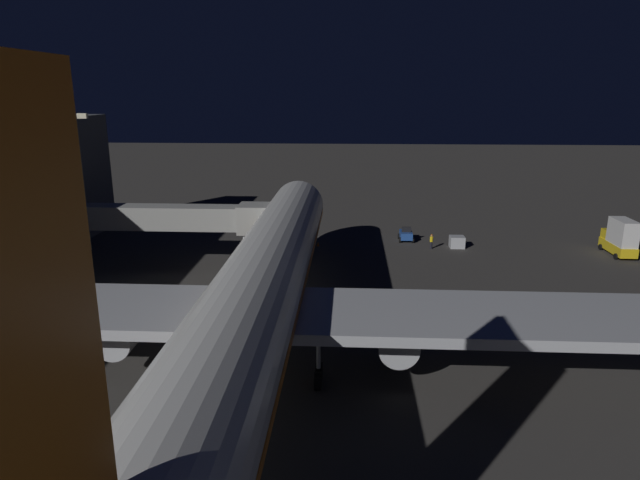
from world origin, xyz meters
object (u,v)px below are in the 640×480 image
airliner_at_gate (258,294)px  traffic_cone_nose_port (318,244)px  jet_bridge (167,218)px  baggage_tug_lead (406,235)px  traffic_cone_nose_starboard (283,243)px  ground_crew_marshaller_fwd (431,241)px  cargo_truck_aft (620,238)px  baggage_container_near_belt (457,242)px  apron_floodlight_mast (81,172)px

airliner_at_gate → traffic_cone_nose_port: bearing=-94.0°
jet_bridge → baggage_tug_lead: 30.09m
baggage_tug_lead → traffic_cone_nose_starboard: (15.61, 3.12, -0.51)m
ground_crew_marshaller_fwd → traffic_cone_nose_starboard: ground_crew_marshaller_fwd is taller
ground_crew_marshaller_fwd → cargo_truck_aft: bearing=176.0°
jet_bridge → traffic_cone_nose_starboard: bearing=-140.7°
airliner_at_gate → jet_bridge: size_ratio=2.53×
baggage_container_near_belt → jet_bridge: bearing=16.2°
apron_floodlight_mast → traffic_cone_nose_starboard: 25.29m
ground_crew_marshaller_fwd → airliner_at_gate: bearing=62.4°
airliner_at_gate → traffic_cone_nose_port: (-2.20, -31.41, -5.20)m
airliner_at_gate → apron_floodlight_mast: (25.50, -28.12, 4.08)m
baggage_tug_lead → ground_crew_marshaller_fwd: bearing=127.5°
apron_floodlight_mast → cargo_truck_aft: 63.76m
apron_floodlight_mast → traffic_cone_nose_starboard: (-23.30, -3.29, -9.28)m
jet_bridge → apron_floodlight_mast: (11.93, -6.03, 3.98)m
jet_bridge → cargo_truck_aft: size_ratio=4.48×
traffic_cone_nose_port → apron_floodlight_mast: bearing=6.8°
baggage_container_near_belt → traffic_cone_nose_port: (17.21, 0.28, -0.44)m
cargo_truck_aft → baggage_container_near_belt: size_ratio=3.26×
apron_floodlight_mast → ground_crew_marshaller_fwd: size_ratio=8.89×
cargo_truck_aft → airliner_at_gate: bearing=37.9°
cargo_truck_aft → traffic_cone_nose_starboard: size_ratio=10.42×
jet_bridge → traffic_cone_nose_port: jet_bridge is taller
airliner_at_gate → apron_floodlight_mast: 38.18m
traffic_cone_nose_starboard → jet_bridge: bearing=39.3°
jet_bridge → ground_crew_marshaller_fwd: 31.35m
cargo_truck_aft → baggage_tug_lead: 24.98m
airliner_at_gate → baggage_container_near_belt: airliner_at_gate is taller
traffic_cone_nose_port → airliner_at_gate: bearing=86.0°
airliner_at_gate → baggage_tug_lead: (-13.41, -34.53, -4.69)m
cargo_truck_aft → ground_crew_marshaller_fwd: cargo_truck_aft is taller
baggage_tug_lead → ground_crew_marshaller_fwd: baggage_tug_lead is taller
cargo_truck_aft → traffic_cone_nose_port: 35.73m
baggage_container_near_belt → ground_crew_marshaller_fwd: size_ratio=0.96×
airliner_at_gate → jet_bridge: bearing=-58.4°
airliner_at_gate → baggage_tug_lead: airliner_at_gate is taller
airliner_at_gate → apron_floodlight_mast: bearing=-47.8°
ground_crew_marshaller_fwd → traffic_cone_nose_starboard: size_ratio=3.33×
airliner_at_gate → traffic_cone_nose_starboard: airliner_at_gate is taller
traffic_cone_nose_port → traffic_cone_nose_starboard: same height
airliner_at_gate → traffic_cone_nose_port: 31.91m
baggage_container_near_belt → cargo_truck_aft: bearing=172.9°
ground_crew_marshaller_fwd → traffic_cone_nose_starboard: (18.36, -0.46, -0.74)m
baggage_container_near_belt → traffic_cone_nose_starboard: 21.62m
airliner_at_gate → jet_bridge: airliner_at_gate is taller
apron_floodlight_mast → baggage_container_near_belt: apron_floodlight_mast is taller
jet_bridge → baggage_tug_lead: size_ratio=9.60×
apron_floodlight_mast → cargo_truck_aft: size_ratio=2.84×
jet_bridge → apron_floodlight_mast: 13.95m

